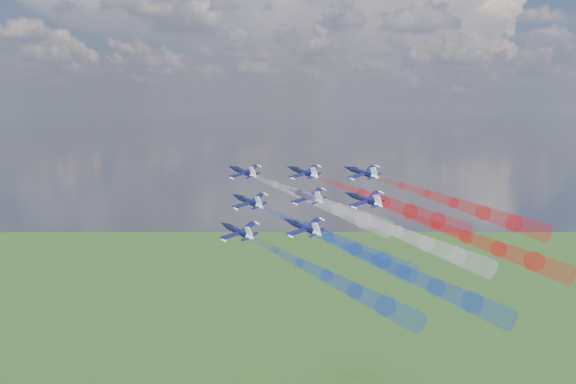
% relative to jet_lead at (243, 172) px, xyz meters
% --- Properties ---
extents(jet_lead, '(14.71, 14.18, 7.66)m').
position_rel_jet_lead_xyz_m(jet_lead, '(0.00, 0.00, 0.00)').
color(jet_lead, black).
extents(trail_lead, '(37.87, 25.49, 12.21)m').
position_rel_jet_lead_xyz_m(trail_lead, '(22.23, -13.10, -4.63)').
color(trail_lead, white).
extents(jet_inner_left, '(14.71, 14.18, 7.66)m').
position_rel_jet_lead_xyz_m(jet_inner_left, '(6.28, -13.19, -5.43)').
color(jet_inner_left, black).
extents(trail_inner_left, '(37.87, 25.49, 12.21)m').
position_rel_jet_lead_xyz_m(trail_inner_left, '(28.51, -26.29, -10.06)').
color(trail_inner_left, blue).
extents(jet_inner_right, '(14.71, 14.18, 7.66)m').
position_rel_jet_lead_xyz_m(jet_inner_right, '(14.96, 2.42, 0.12)').
color(jet_inner_right, black).
extents(trail_inner_right, '(37.87, 25.49, 12.21)m').
position_rel_jet_lead_xyz_m(trail_inner_right, '(37.19, -10.68, -4.51)').
color(trail_inner_right, red).
extents(jet_outer_left, '(14.71, 14.18, 7.66)m').
position_rel_jet_lead_xyz_m(jet_outer_left, '(9.04, -26.79, -9.83)').
color(jet_outer_left, black).
extents(trail_outer_left, '(37.87, 25.49, 12.21)m').
position_rel_jet_lead_xyz_m(trail_outer_left, '(31.26, -39.89, -14.47)').
color(trail_outer_left, blue).
extents(jet_center_third, '(14.71, 14.18, 7.66)m').
position_rel_jet_lead_xyz_m(jet_center_third, '(19.73, -11.48, -3.95)').
color(jet_center_third, black).
extents(trail_center_third, '(37.87, 25.49, 12.21)m').
position_rel_jet_lead_xyz_m(trail_center_third, '(41.96, -24.59, -8.58)').
color(trail_center_third, white).
extents(jet_outer_right, '(14.71, 14.18, 7.66)m').
position_rel_jet_lead_xyz_m(jet_outer_right, '(29.72, 1.95, 0.50)').
color(jet_outer_right, black).
extents(trail_outer_right, '(37.87, 25.49, 12.21)m').
position_rel_jet_lead_xyz_m(trail_outer_right, '(51.95, -11.15, -4.13)').
color(trail_outer_right, red).
extents(jet_rear_left, '(14.71, 14.18, 7.66)m').
position_rel_jet_lead_xyz_m(jet_rear_left, '(22.76, -24.85, -8.61)').
color(jet_rear_left, black).
extents(trail_rear_left, '(37.87, 25.49, 12.21)m').
position_rel_jet_lead_xyz_m(trail_rear_left, '(44.99, -37.96, -13.24)').
color(trail_rear_left, blue).
extents(jet_rear_right, '(14.71, 14.18, 7.66)m').
position_rel_jet_lead_xyz_m(jet_rear_right, '(32.74, -10.68, -4.28)').
color(jet_rear_right, black).
extents(trail_rear_right, '(37.87, 25.49, 12.21)m').
position_rel_jet_lead_xyz_m(trail_rear_right, '(54.97, -23.78, -8.91)').
color(trail_rear_right, red).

